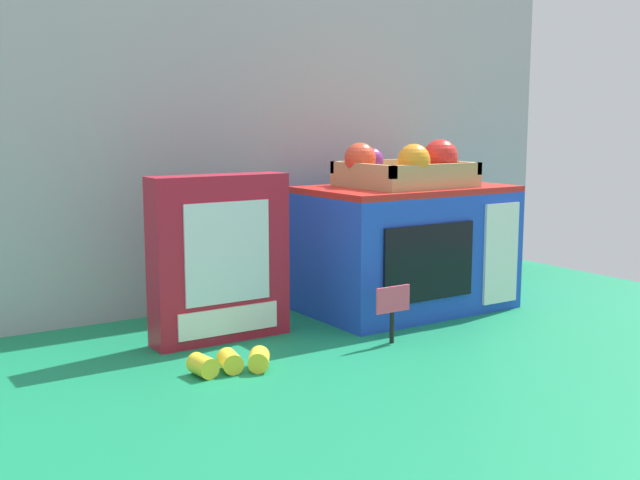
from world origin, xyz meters
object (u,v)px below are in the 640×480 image
at_px(toy_microwave, 406,248).
at_px(food_groups_crate, 404,170).
at_px(cookie_set_box, 220,259).
at_px(loose_toy_banana, 231,362).
at_px(price_sign, 393,305).

height_order(toy_microwave, food_groups_crate, food_groups_crate).
distance_m(toy_microwave, cookie_set_box, 0.42).
height_order(cookie_set_box, loose_toy_banana, cookie_set_box).
xyz_separation_m(toy_microwave, cookie_set_box, (-0.42, -0.00, 0.02)).
bearing_deg(cookie_set_box, toy_microwave, 0.30).
bearing_deg(food_groups_crate, price_sign, -133.20).
xyz_separation_m(cookie_set_box, price_sign, (0.24, -0.18, -0.08)).
height_order(toy_microwave, cookie_set_box, cookie_set_box).
relative_size(cookie_set_box, loose_toy_banana, 2.24).
xyz_separation_m(food_groups_crate, loose_toy_banana, (-0.47, -0.17, -0.27)).
distance_m(food_groups_crate, loose_toy_banana, 0.57).
bearing_deg(toy_microwave, price_sign, -134.41).
relative_size(food_groups_crate, loose_toy_banana, 1.78).
distance_m(food_groups_crate, cookie_set_box, 0.43).
xyz_separation_m(price_sign, loose_toy_banana, (-0.31, 0.01, -0.05)).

